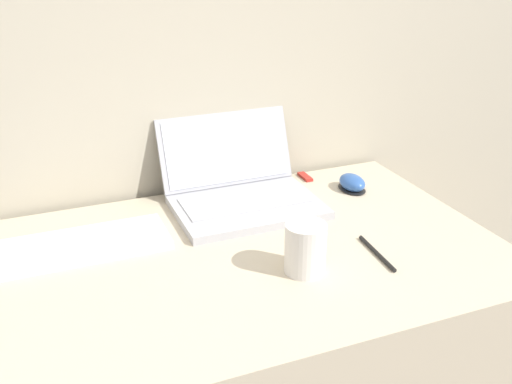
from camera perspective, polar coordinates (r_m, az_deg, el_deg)
The scene contains 6 objects.
laptop at distance 1.50m, azimuth -1.50°, elevation 0.38°, with size 0.35×0.32×0.20m.
drink_cup at distance 1.20m, azimuth 4.73°, elevation -5.27°, with size 0.08×0.08×0.10m.
computer_mouse at distance 1.60m, azimuth 9.14°, elevation 0.83°, with size 0.06×0.09×0.04m.
external_keyboard at distance 1.35m, azimuth -17.87°, elevation -5.17°, with size 0.45×0.15×0.02m.
usb_stick at distance 1.67m, azimuth 4.70°, elevation 1.46°, with size 0.02×0.06×0.01m.
pen at distance 1.30m, azimuth 11.44°, elevation -5.72°, with size 0.02×0.15×0.01m.
Camera 1 is at (-0.42, -0.69, 1.39)m, focal length 42.00 mm.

